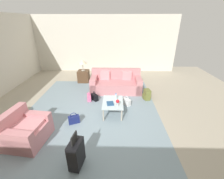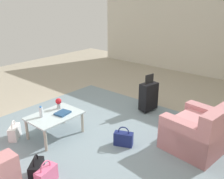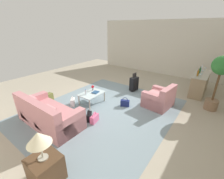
% 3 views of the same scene
% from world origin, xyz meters
% --- Properties ---
extents(ground_plane, '(12.00, 12.00, 0.00)m').
position_xyz_m(ground_plane, '(0.00, 0.00, 0.00)').
color(ground_plane, '#A89E89').
extents(wall_left, '(0.12, 8.00, 3.10)m').
position_xyz_m(wall_left, '(-5.06, 0.00, 1.55)').
color(wall_left, beige).
rests_on(wall_left, ground).
extents(area_rug, '(5.20, 4.40, 0.01)m').
position_xyz_m(area_rug, '(0.60, 0.20, 0.00)').
color(area_rug, gray).
rests_on(area_rug, ground).
extents(couch, '(0.97, 2.10, 0.91)m').
position_xyz_m(couch, '(2.20, -0.60, 0.31)').
color(couch, '#C67F84').
rests_on(couch, ground).
extents(armchair, '(1.07, 0.98, 0.83)m').
position_xyz_m(armchair, '(-0.89, 1.67, 0.29)').
color(armchair, '#C67F84').
rests_on(armchair, ground).
extents(coffee_table, '(0.92, 0.65, 0.42)m').
position_xyz_m(coffee_table, '(0.40, -0.50, 0.36)').
color(coffee_table, silver).
rests_on(coffee_table, ground).
extents(water_bottle, '(0.06, 0.06, 0.20)m').
position_xyz_m(water_bottle, '(0.60, -0.60, 0.52)').
color(water_bottle, silver).
rests_on(water_bottle, coffee_table).
extents(coffee_table_book, '(0.28, 0.25, 0.03)m').
position_xyz_m(coffee_table_book, '(0.28, -0.42, 0.44)').
color(coffee_table_book, navy).
rests_on(coffee_table_book, coffee_table).
extents(flower_vase, '(0.11, 0.11, 0.21)m').
position_xyz_m(flower_vase, '(0.18, -0.65, 0.55)').
color(flower_vase, '#B2B7BC').
rests_on(flower_vase, coffee_table).
extents(side_table, '(0.53, 0.53, 0.57)m').
position_xyz_m(side_table, '(3.20, 1.00, 0.28)').
color(side_table, '#513823').
rests_on(side_table, ground).
extents(table_lamp, '(0.42, 0.42, 0.57)m').
position_xyz_m(table_lamp, '(3.20, 1.00, 1.01)').
color(table_lamp, '#ADA899').
rests_on(table_lamp, side_table).
extents(bar_console, '(1.73, 0.56, 0.90)m').
position_xyz_m(bar_console, '(-3.10, 2.60, 0.47)').
color(bar_console, '#937F60').
rests_on(bar_console, ground).
extents(wine_glass_leftmost, '(0.08, 0.08, 0.15)m').
position_xyz_m(wine_glass_leftmost, '(-3.69, 2.63, 1.01)').
color(wine_glass_leftmost, silver).
rests_on(wine_glass_leftmost, bar_console).
extents(wine_glass_left_of_centre, '(0.08, 0.08, 0.15)m').
position_xyz_m(wine_glass_left_of_centre, '(-3.10, 2.60, 1.01)').
color(wine_glass_left_of_centre, silver).
rests_on(wine_glass_left_of_centre, bar_console).
extents(wine_glass_right_of_centre, '(0.08, 0.08, 0.15)m').
position_xyz_m(wine_glass_right_of_centre, '(-2.51, 2.62, 1.01)').
color(wine_glass_right_of_centre, silver).
rests_on(wine_glass_right_of_centre, bar_console).
extents(wine_bottle_clear, '(0.07, 0.07, 0.30)m').
position_xyz_m(wine_bottle_clear, '(-3.61, 2.50, 1.02)').
color(wine_bottle_clear, silver).
rests_on(wine_bottle_clear, bar_console).
extents(wine_bottle_green, '(0.07, 0.07, 0.30)m').
position_xyz_m(wine_bottle_green, '(-3.09, 2.50, 1.02)').
color(wine_bottle_green, '#194C23').
rests_on(wine_bottle_green, bar_console).
extents(wine_bottle_amber, '(0.07, 0.07, 0.30)m').
position_xyz_m(wine_bottle_amber, '(-2.59, 2.50, 1.02)').
color(wine_bottle_amber, brown).
rests_on(wine_bottle_amber, bar_console).
extents(suitcase_black, '(0.43, 0.28, 0.85)m').
position_xyz_m(suitcase_black, '(-1.60, 0.20, 0.36)').
color(suitcase_black, black).
rests_on(suitcase_black, ground).
extents(handbag_black, '(0.34, 0.31, 0.36)m').
position_xyz_m(handbag_black, '(1.28, 0.21, 0.13)').
color(handbag_black, black).
rests_on(handbag_black, ground).
extents(handbag_white, '(0.33, 0.32, 0.36)m').
position_xyz_m(handbag_white, '(0.94, -0.98, 0.13)').
color(handbag_white, white).
rests_on(handbag_white, ground).
extents(handbag_pink, '(0.34, 0.20, 0.36)m').
position_xyz_m(handbag_pink, '(1.26, 0.42, 0.13)').
color(handbag_pink, pink).
rests_on(handbag_pink, ground).
extents(handbag_navy, '(0.26, 0.35, 0.36)m').
position_xyz_m(handbag_navy, '(-0.15, 0.64, 0.13)').
color(handbag_navy, navy).
rests_on(handbag_navy, ground).
extents(backpack_olive, '(0.33, 0.29, 0.40)m').
position_xyz_m(backpack_olive, '(1.40, -1.79, 0.19)').
color(backpack_olive, olive).
rests_on(backpack_olive, ground).
extents(potted_ficus, '(0.62, 0.62, 1.90)m').
position_xyz_m(potted_ficus, '(-1.80, 3.20, 1.28)').
color(potted_ficus, '#84664C').
rests_on(potted_ficus, ground).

